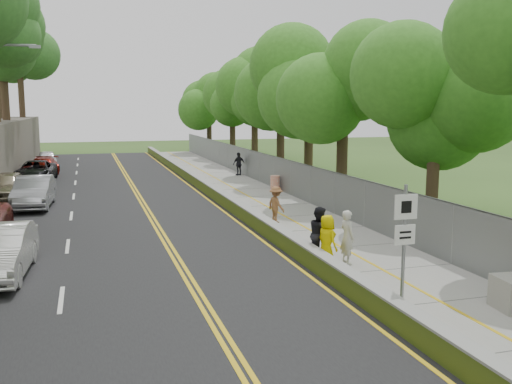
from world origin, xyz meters
TOP-DOWN VIEW (x-y plane):
  - ground at (0.00, 0.00)m, footprint 140.00×140.00m
  - road at (-5.40, 15.00)m, footprint 11.20×66.00m
  - sidewalk at (2.55, 15.00)m, footprint 4.20×66.00m
  - jersey_barrier at (0.25, 15.00)m, footprint 0.42×66.00m
  - chainlink_fence at (4.65, 15.00)m, footprint 0.04×66.00m
  - trees_fenceside at (7.00, 15.00)m, footprint 7.00×66.00m
  - signpost at (1.05, -3.02)m, footprint 0.62×0.09m
  - construction_barrel at (4.30, 16.78)m, footprint 0.55×0.55m
  - car_4 at (-10.60, 17.07)m, footprint 2.19×4.81m
  - car_5 at (-9.00, 14.87)m, footprint 1.90×4.81m
  - car_6 at (-9.70, 25.32)m, footprint 2.62×5.18m
  - car_7 at (-9.44, 27.78)m, footprint 2.32×4.85m
  - car_8 at (-9.58, 35.01)m, footprint 1.90×4.07m
  - painter_0 at (0.75, 1.00)m, footprint 0.69×0.89m
  - painter_1 at (1.45, 1.00)m, footprint 0.49×0.68m
  - painter_2 at (0.75, 1.57)m, footprint 0.85×1.00m
  - painter_3 at (1.37, 7.87)m, footprint 0.87×1.15m
  - person_far at (4.20, 24.78)m, footprint 1.06×0.71m

SIDE VIEW (x-z plane):
  - ground at x=0.00m, z-range 0.00..0.00m
  - road at x=-5.40m, z-range 0.00..0.04m
  - sidewalk at x=2.55m, z-range 0.00..0.05m
  - jersey_barrier at x=0.25m, z-range 0.00..0.60m
  - construction_barrel at x=4.30m, z-range 0.05..0.96m
  - car_8 at x=-9.58m, z-range 0.04..1.39m
  - car_7 at x=-9.44m, z-range 0.04..1.40m
  - car_6 at x=-9.70m, z-range 0.04..1.44m
  - car_5 at x=-9.00m, z-range 0.04..1.60m
  - painter_3 at x=1.37m, z-range 0.05..1.62m
  - car_4 at x=-10.60m, z-range 0.04..1.64m
  - painter_0 at x=0.75m, z-range 0.05..1.67m
  - person_far at x=4.20m, z-range 0.05..1.72m
  - painter_1 at x=1.45m, z-range 0.05..1.79m
  - painter_2 at x=0.75m, z-range 0.05..1.83m
  - chainlink_fence at x=4.65m, z-range 0.00..2.00m
  - signpost at x=1.05m, z-range 0.41..3.51m
  - trees_fenceside at x=7.00m, z-range 0.00..14.00m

